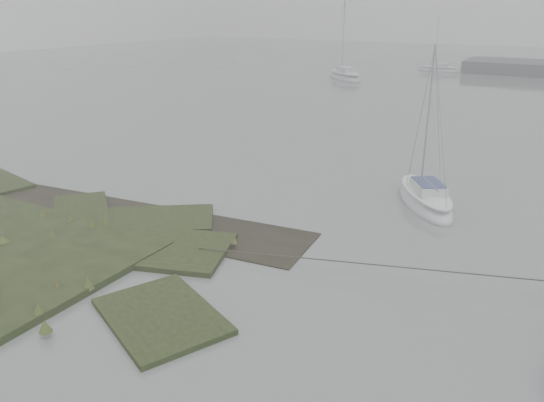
{
  "coord_description": "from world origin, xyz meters",
  "views": [
    {
      "loc": [
        8.84,
        -9.24,
        7.56
      ],
      "look_at": [
        1.03,
        4.28,
        1.8
      ],
      "focal_mm": 35.0,
      "sensor_mm": 36.0,
      "label": 1
    }
  ],
  "objects": [
    {
      "name": "ground",
      "position": [
        0.0,
        30.0,
        0.0
      ],
      "size": [
        160.0,
        160.0,
        0.0
      ],
      "primitive_type": "plane",
      "color": "slate",
      "rests_on": "ground"
    },
    {
      "name": "sailboat_white",
      "position": [
        4.15,
        11.23,
        0.21
      ],
      "size": [
        3.92,
        4.82,
        6.7
      ],
      "rotation": [
        0.0,
        0.0,
        0.58
      ],
      "color": "silver",
      "rests_on": "ground"
    },
    {
      "name": "sailboat_far_a",
      "position": [
        -13.79,
        45.87,
        0.27
      ],
      "size": [
        6.07,
        5.66,
        8.83
      ],
      "rotation": [
        0.0,
        0.0,
        0.85
      ],
      "color": "#A8ADB2",
      "rests_on": "ground"
    },
    {
      "name": "sailboat_far_c",
      "position": [
        -6.61,
        58.29,
        0.22
      ],
      "size": [
        5.01,
        1.79,
        6.99
      ],
      "rotation": [
        0.0,
        0.0,
        1.54
      ],
      "color": "#ACB1B7",
      "rests_on": "ground"
    }
  ]
}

